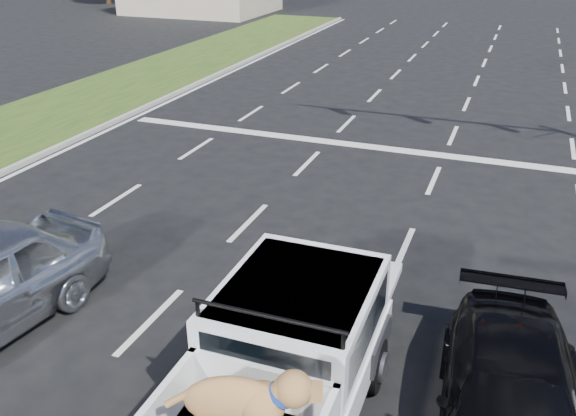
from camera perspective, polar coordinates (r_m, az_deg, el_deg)
name	(u,v)px	position (r m, az deg, el deg)	size (l,w,h in m)	color
ground	(245,344)	(9.94, -4.03, -12.59)	(160.00, 160.00, 0.00)	black
road_markings	(354,191)	(15.33, 6.21, 1.59)	(17.75, 60.00, 0.01)	silver
curb_left	(47,152)	(19.06, -21.63, 4.88)	(0.15, 60.00, 0.14)	#9B958E
pickup_truck	(267,393)	(7.58, -1.96, -16.89)	(2.15, 5.60, 2.09)	black
black_coupe	(511,404)	(8.41, 20.13, -16.88)	(1.80, 4.42, 1.28)	black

